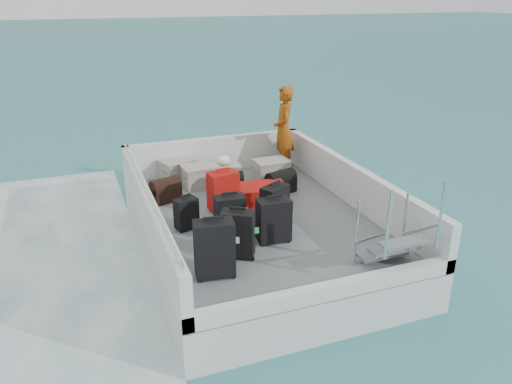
# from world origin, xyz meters

# --- Properties ---
(ground) EXTENTS (160.00, 160.00, 0.00)m
(ground) POSITION_xyz_m (0.00, 0.00, 0.00)
(ground) COLOR #1C6465
(ground) RESTS_ON ground
(ferry_hull) EXTENTS (3.60, 5.00, 0.60)m
(ferry_hull) POSITION_xyz_m (0.00, 0.00, 0.30)
(ferry_hull) COLOR silver
(ferry_hull) RESTS_ON ground
(deck) EXTENTS (3.30, 4.70, 0.02)m
(deck) POSITION_xyz_m (0.00, 0.00, 0.61)
(deck) COLOR slate
(deck) RESTS_ON ferry_hull
(deck_fittings) EXTENTS (3.60, 5.00, 0.90)m
(deck_fittings) POSITION_xyz_m (0.35, -0.32, 0.99)
(deck_fittings) COLOR silver
(deck_fittings) RESTS_ON deck
(suitcase_0) EXTENTS (0.53, 0.35, 0.77)m
(suitcase_0) POSITION_xyz_m (-1.13, -1.47, 1.01)
(suitcase_0) COLOR black
(suitcase_0) RESTS_ON deck
(suitcase_2) EXTENTS (0.39, 0.30, 0.50)m
(suitcase_2) POSITION_xyz_m (-1.15, 0.00, 0.87)
(suitcase_2) COLOR black
(suitcase_2) RESTS_ON deck
(suitcase_3) EXTENTS (0.51, 0.44, 0.67)m
(suitcase_3) POSITION_xyz_m (-0.69, -1.09, 0.96)
(suitcase_3) COLOR black
(suitcase_3) RESTS_ON deck
(suitcase_4) EXTENTS (0.45, 0.29, 0.64)m
(suitcase_4) POSITION_xyz_m (-0.61, -0.48, 0.94)
(suitcase_4) COLOR black
(suitcase_4) RESTS_ON deck
(suitcase_5) EXTENTS (0.52, 0.37, 0.66)m
(suitcase_5) POSITION_xyz_m (-0.41, 0.49, 0.95)
(suitcase_5) COLOR #B0160D
(suitcase_5) RESTS_ON deck
(suitcase_6) EXTENTS (0.49, 0.31, 0.65)m
(suitcase_6) POSITION_xyz_m (-0.06, -0.84, 0.95)
(suitcase_6) COLOR black
(suitcase_6) RESTS_ON deck
(suitcase_7) EXTENTS (0.51, 0.44, 0.62)m
(suitcase_7) POSITION_xyz_m (0.19, -0.28, 0.93)
(suitcase_7) COLOR black
(suitcase_7) RESTS_ON deck
(suitcase_8) EXTENTS (0.93, 0.67, 0.34)m
(suitcase_8) POSITION_xyz_m (0.25, 0.49, 0.79)
(suitcase_8) COLOR #B0160D
(suitcase_8) RESTS_ON deck
(duffel_0) EXTENTS (0.57, 0.45, 0.32)m
(duffel_0) POSITION_xyz_m (-1.24, 1.22, 0.78)
(duffel_0) COLOR black
(duffel_0) RESTS_ON deck
(duffel_1) EXTENTS (0.48, 0.37, 0.32)m
(duffel_1) POSITION_xyz_m (-0.07, 1.13, 0.78)
(duffel_1) COLOR black
(duffel_1) RESTS_ON deck
(duffel_2) EXTENTS (0.60, 0.44, 0.32)m
(duffel_2) POSITION_xyz_m (0.79, 0.87, 0.78)
(duffel_2) COLOR black
(duffel_2) RESTS_ON deck
(crate_0) EXTENTS (0.73, 0.61, 0.38)m
(crate_0) POSITION_xyz_m (-0.79, 2.20, 0.81)
(crate_0) COLOR #A5A090
(crate_0) RESTS_ON deck
(crate_1) EXTENTS (0.65, 0.46, 0.38)m
(crate_1) POSITION_xyz_m (-0.48, 1.67, 0.81)
(crate_1) COLOR #A5A090
(crate_1) RESTS_ON deck
(crate_2) EXTENTS (0.58, 0.43, 0.33)m
(crate_2) POSITION_xyz_m (-0.01, 1.71, 0.78)
(crate_2) COLOR #A5A090
(crate_2) RESTS_ON deck
(crate_3) EXTENTS (0.61, 0.43, 0.37)m
(crate_3) POSITION_xyz_m (0.89, 1.55, 0.80)
(crate_3) COLOR #A5A090
(crate_3) RESTS_ON deck
(yellow_bag) EXTENTS (0.28, 0.26, 0.22)m
(yellow_bag) POSITION_xyz_m (0.79, 1.89, 0.73)
(yellow_bag) COLOR yellow
(yellow_bag) RESTS_ON deck
(white_bag) EXTENTS (0.24, 0.24, 0.18)m
(white_bag) POSITION_xyz_m (-0.01, 1.71, 1.04)
(white_bag) COLOR white
(white_bag) RESTS_ON crate_2
(passenger) EXTENTS (0.57, 0.72, 1.72)m
(passenger) POSITION_xyz_m (1.30, 1.93, 1.48)
(passenger) COLOR #CC6213
(passenger) RESTS_ON deck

